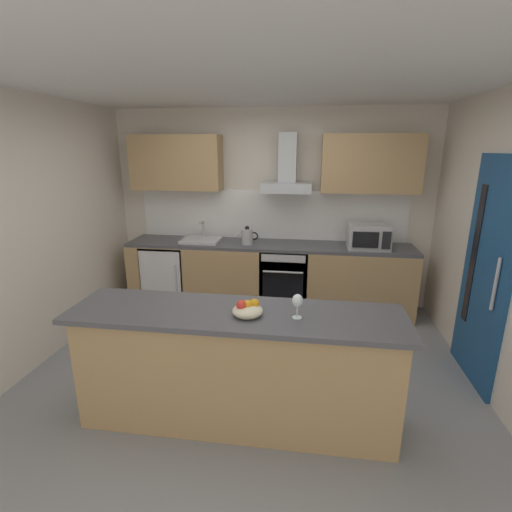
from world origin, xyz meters
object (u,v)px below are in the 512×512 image
oven (284,277)px  microwave (369,237)px  sink (201,240)px  wine_glass (297,302)px  range_hood (287,174)px  fruit_bowl (248,310)px  kettle (247,236)px  refrigerator (168,274)px

oven → microwave: (1.02, -0.03, 0.59)m
sink → wine_glass: bearing=-59.0°
oven → wine_glass: 2.33m
oven → microwave: bearing=-1.6°
oven → sink: size_ratio=1.60×
range_hood → wine_glass: size_ratio=4.05×
microwave → wine_glass: (-0.78, -2.21, 0.02)m
range_hood → microwave: bearing=-8.7°
fruit_bowl → kettle: bearing=99.6°
refrigerator → sink: 0.70m
refrigerator → fruit_bowl: (1.48, -2.25, 0.56)m
oven → range_hood: bearing=90.0°
range_hood → wine_glass: bearing=-84.2°
wine_glass → sink: bearing=121.0°
oven → fruit_bowl: fruit_bowl is taller
kettle → range_hood: size_ratio=0.40×
sink → kettle: sink is taller
wine_glass → fruit_bowl: wine_glass is taller
fruit_bowl → oven: bearing=87.2°
microwave → oven: bearing=178.4°
microwave → sink: size_ratio=1.00×
oven → range_hood: (0.00, 0.13, 1.33)m
wine_glass → fruit_bowl: 0.36m
sink → range_hood: size_ratio=0.69×
sink → kettle: (0.63, -0.04, 0.08)m
oven → refrigerator: oven is taller
sink → fruit_bowl: bearing=-66.1°
sink → fruit_bowl: size_ratio=2.27×
refrigerator → microwave: bearing=-0.6°
microwave → fruit_bowl: size_ratio=2.27×
wine_glass → fruit_bowl: bearing=-178.5°
refrigerator → range_hood: size_ratio=1.18×
refrigerator → fruit_bowl: fruit_bowl is taller
kettle → fruit_bowl: 2.25m
wine_glass → microwave: bearing=70.5°
microwave → fruit_bowl: (-1.13, -2.22, -0.06)m
fruit_bowl → sink: bearing=113.9°
refrigerator → microwave: microwave is taller
oven → microwave: size_ratio=1.60×
microwave → wine_glass: 2.35m
range_hood → wine_glass: range_hood is taller
sink → range_hood: 1.41m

